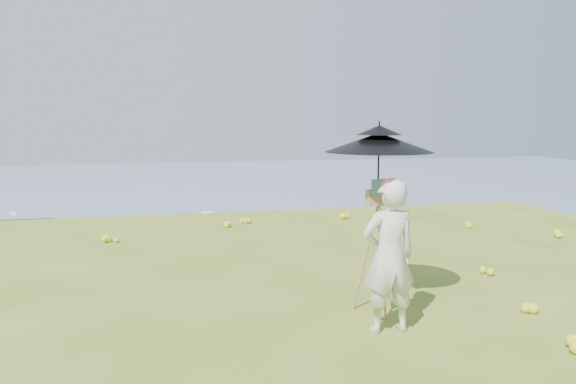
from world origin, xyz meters
name	(u,v)px	position (x,y,z in m)	size (l,w,h in m)	color
ground	(355,306)	(0.00, 0.00, 0.00)	(14.00, 14.00, 0.00)	#547421
shoreline_tier	(180,376)	(0.00, 75.00, -36.00)	(170.00, 28.00, 8.00)	gray
bay_water	(165,202)	(0.00, 240.00, -34.00)	(700.00, 700.00, 0.00)	#768AA9
slope_trees	(194,347)	(0.00, 35.00, -15.00)	(110.00, 50.00, 6.00)	#204414
harbor_town	(179,334)	(0.00, 75.00, -29.50)	(110.00, 22.00, 5.00)	silver
moored_boats	(125,242)	(-12.50, 161.00, -33.65)	(140.00, 140.00, 0.70)	white
wildflowers	(348,295)	(0.00, 0.25, 0.06)	(10.00, 10.50, 0.12)	yellow
painter	(389,257)	(0.07, -0.81, 0.80)	(0.58, 0.38, 1.60)	beige
field_easel	(378,246)	(0.19, -0.21, 0.77)	(0.58, 0.58, 1.54)	#945D3E
sun_umbrella	(379,162)	(0.19, -0.18, 1.72)	(1.22, 1.22, 0.91)	black
painter_cap	(391,184)	(0.07, -0.81, 1.55)	(0.21, 0.25, 0.10)	#C76D75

